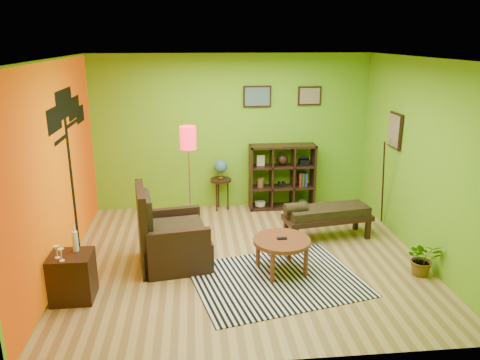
{
  "coord_description": "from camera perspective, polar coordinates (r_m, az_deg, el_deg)",
  "views": [
    {
      "loc": [
        -0.69,
        -6.08,
        3.06
      ],
      "look_at": [
        -0.04,
        0.45,
        1.05
      ],
      "focal_mm": 35.0,
      "sensor_mm": 36.0,
      "label": 1
    }
  ],
  "objects": [
    {
      "name": "globe_table",
      "position": [
        8.48,
        -2.37,
        1.0
      ],
      "size": [
        0.39,
        0.39,
        0.95
      ],
      "color": "black",
      "rests_on": "ground"
    },
    {
      "name": "cube_shelf",
      "position": [
        8.63,
        5.23,
        0.39
      ],
      "size": [
        1.2,
        0.35,
        1.2
      ],
      "color": "black",
      "rests_on": "ground"
    },
    {
      "name": "side_cabinet",
      "position": [
        6.1,
        -19.75,
        -10.99
      ],
      "size": [
        0.5,
        0.45,
        0.9
      ],
      "color": "black",
      "rests_on": "ground"
    },
    {
      "name": "coffee_table",
      "position": [
        6.35,
        5.12,
        -7.72
      ],
      "size": [
        0.77,
        0.77,
        0.49
      ],
      "color": "brown",
      "rests_on": "ground"
    },
    {
      "name": "armchair",
      "position": [
        6.63,
        -8.6,
        -7.34
      ],
      "size": [
        1.07,
        1.07,
        1.15
      ],
      "color": "black",
      "rests_on": "ground"
    },
    {
      "name": "potted_plant",
      "position": [
        6.79,
        21.35,
        -9.27
      ],
      "size": [
        0.5,
        0.54,
        0.37
      ],
      "primitive_type": "imported",
      "rotation": [
        0.0,
        0.0,
        -0.16
      ],
      "color": "#26661E",
      "rests_on": "ground"
    },
    {
      "name": "ground",
      "position": [
        6.85,
        0.69,
        -9.53
      ],
      "size": [
        5.0,
        5.0,
        0.0
      ],
      "primitive_type": "plane",
      "color": "tan",
      "rests_on": "ground"
    },
    {
      "name": "floor_lamp",
      "position": [
        7.31,
        -6.31,
        3.96
      ],
      "size": [
        0.26,
        0.26,
        1.75
      ],
      "color": "silver",
      "rests_on": "ground"
    },
    {
      "name": "bench",
      "position": [
        7.46,
        10.36,
        -4.09
      ],
      "size": [
        1.44,
        0.7,
        0.64
      ],
      "color": "black",
      "rests_on": "ground"
    },
    {
      "name": "room_shell",
      "position": [
        6.26,
        -0.12,
        5.41
      ],
      "size": [
        5.04,
        4.54,
        2.82
      ],
      "color": "#6BB51B",
      "rests_on": "ground"
    },
    {
      "name": "zebra_rug",
      "position": [
        6.31,
        4.5,
        -12.0
      ],
      "size": [
        2.44,
        2.06,
        0.01
      ],
      "primitive_type": "cube",
      "rotation": [
        0.0,
        0.0,
        0.23
      ],
      "color": "white",
      "rests_on": "ground"
    }
  ]
}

